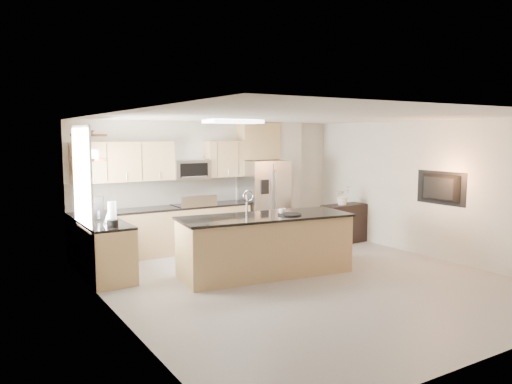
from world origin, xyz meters
TOP-DOWN VIEW (x-y plane):
  - floor at (0.00, 0.00)m, footprint 6.50×6.50m
  - ceiling at (0.00, 0.00)m, footprint 6.00×6.50m
  - wall_back at (0.00, 3.25)m, footprint 6.00×0.02m
  - wall_front at (0.00, -3.25)m, footprint 6.00×0.02m
  - wall_left at (-3.00, 0.00)m, footprint 0.02×6.50m
  - wall_right at (3.00, 0.00)m, footprint 0.02×6.50m
  - back_counter at (-1.23, 2.93)m, footprint 3.55×0.66m
  - left_counter at (-2.67, 1.85)m, footprint 0.66×1.50m
  - range at (-0.60, 2.92)m, footprint 0.76×0.64m
  - upper_cabinets at (-1.30, 3.09)m, footprint 3.50×0.33m
  - microwave at (-0.60, 3.04)m, footprint 0.76×0.40m
  - refrigerator at (1.06, 2.87)m, footprint 0.92×0.78m
  - partition_column at (1.82, 3.10)m, footprint 0.60×0.30m
  - window at (-2.98, 1.85)m, footprint 0.04×1.15m
  - shelf_lower at (-2.85, 1.95)m, footprint 0.30×1.20m
  - shelf_upper at (-2.85, 1.95)m, footprint 0.30×1.20m
  - ceiling_fixture at (-0.40, 1.60)m, footprint 1.00×0.50m
  - island at (-0.32, 0.66)m, footprint 2.99×1.38m
  - credenza at (2.49, 1.86)m, footprint 1.07×0.52m
  - cup at (-0.02, 0.61)m, footprint 0.14×0.14m
  - platter at (0.04, 0.48)m, footprint 0.48×0.48m
  - blender at (-2.67, 1.31)m, footprint 0.17×0.17m
  - kettle at (-2.62, 1.64)m, footprint 0.23×0.23m
  - coffee_maker at (-2.69, 2.11)m, footprint 0.27×0.30m
  - bowl at (-2.85, 2.05)m, footprint 0.43×0.43m
  - flower_vase at (2.39, 1.83)m, footprint 0.67×0.63m
  - television at (2.91, -0.20)m, footprint 0.14×1.08m

SIDE VIEW (x-z plane):
  - floor at x=0.00m, z-range 0.00..0.00m
  - credenza at x=2.49m, z-range 0.00..0.83m
  - left_counter at x=-2.67m, z-range 0.00..0.92m
  - back_counter at x=-1.23m, z-range -0.25..1.19m
  - range at x=-0.60m, z-range -0.10..1.04m
  - island at x=-0.32m, z-range -0.21..1.21m
  - refrigerator at x=1.06m, z-range 0.00..1.78m
  - platter at x=0.04m, z-range 1.00..1.02m
  - kettle at x=-2.62m, z-range 0.90..1.19m
  - cup at x=-0.02m, z-range 1.00..1.10m
  - blender at x=-2.67m, z-range 0.89..1.29m
  - coffee_maker at x=-2.69m, z-range 0.91..1.30m
  - flower_vase at x=2.39m, z-range 0.83..1.45m
  - wall_back at x=0.00m, z-range 0.00..2.60m
  - wall_front at x=0.00m, z-range 0.00..2.60m
  - wall_left at x=-3.00m, z-range 0.00..2.60m
  - wall_right at x=3.00m, z-range 0.00..2.60m
  - partition_column at x=1.82m, z-range 0.00..2.60m
  - television at x=2.91m, z-range 1.04..1.66m
  - microwave at x=-0.60m, z-range 1.43..1.83m
  - window at x=-2.98m, z-range 0.83..2.47m
  - upper_cabinets at x=-1.30m, z-range 1.45..2.20m
  - shelf_lower at x=-2.85m, z-range 1.93..1.97m
  - shelf_upper at x=-2.85m, z-range 2.30..2.34m
  - bowl at x=-2.85m, z-range 2.34..2.42m
  - ceiling_fixture at x=-0.40m, z-range 2.53..2.59m
  - ceiling at x=0.00m, z-range 2.59..2.61m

